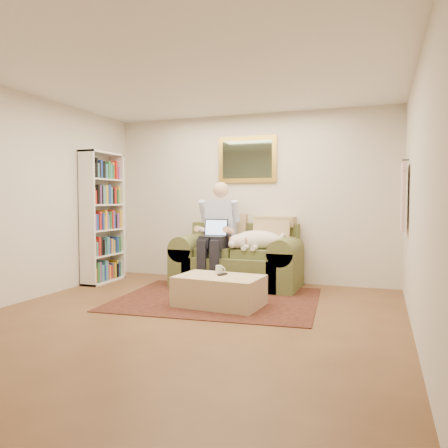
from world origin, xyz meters
The scene contains 12 objects.
room_shell centered at (0.00, 0.35, 1.30)m, with size 4.51×5.00×2.61m.
rug centered at (-0.01, 1.07, 0.01)m, with size 2.50×2.00×0.01m, color black.
sofa centered at (-0.04, 2.01, 0.32)m, with size 1.83×0.93×1.10m.
seated_man centered at (-0.31, 1.84, 0.77)m, with size 0.60×0.86×1.54m, color #8C9AD8, non-canonical shape.
laptop centered at (-0.31, 1.77, 0.81)m, with size 0.35×0.28×0.26m.
sleeping_dog centered at (0.29, 1.91, 0.70)m, with size 0.75×0.47×0.28m, color white, non-canonical shape.
ottoman centered at (0.14, 0.75, 0.18)m, with size 1.00×0.64×0.36m, color #D0C18A.
coffee_mug centered at (0.08, 0.91, 0.41)m, with size 0.08×0.08×0.10m, color white.
tv_remote centered at (0.16, 0.81, 0.37)m, with size 0.05×0.15×0.02m, color black.
bookshelf centered at (-2.10, 1.60, 1.00)m, with size 0.28×0.80×2.00m, color white, non-canonical shape.
wall_mirror centered at (-0.04, 2.47, 1.90)m, with size 0.94×0.04×0.72m.
hanging_shirt centered at (2.19, 1.60, 1.35)m, with size 0.06×0.52×0.90m, color beige, non-canonical shape.
Camera 1 is at (1.94, -4.09, 1.27)m, focal length 35.00 mm.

